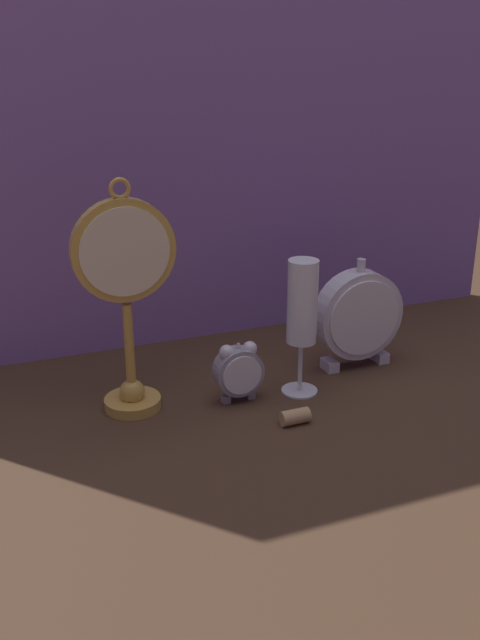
% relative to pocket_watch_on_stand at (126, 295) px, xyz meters
% --- Properties ---
extents(ground_plane, '(4.00, 4.00, 0.00)m').
position_rel_pocket_watch_on_stand_xyz_m(ground_plane, '(0.17, -0.09, -0.18)').
color(ground_plane, '#422D1E').
extents(fabric_backdrop_drape, '(1.26, 0.01, 0.71)m').
position_rel_pocket_watch_on_stand_xyz_m(fabric_backdrop_drape, '(0.17, 0.23, 0.18)').
color(fabric_backdrop_drape, '#8460A8').
rests_on(fabric_backdrop_drape, ground_plane).
extents(pocket_watch_on_stand, '(0.15, 0.08, 0.34)m').
position_rel_pocket_watch_on_stand_xyz_m(pocket_watch_on_stand, '(0.00, 0.00, 0.00)').
color(pocket_watch_on_stand, gold).
rests_on(pocket_watch_on_stand, ground_plane).
extents(alarm_clock_twin_bell, '(0.07, 0.03, 0.09)m').
position_rel_pocket_watch_on_stand_xyz_m(alarm_clock_twin_bell, '(0.15, -0.04, -0.13)').
color(alarm_clock_twin_bell, gray).
rests_on(alarm_clock_twin_bell, ground_plane).
extents(mantel_clock_silver, '(0.15, 0.04, 0.19)m').
position_rel_pocket_watch_on_stand_xyz_m(mantel_clock_silver, '(0.38, 0.01, -0.09)').
color(mantel_clock_silver, silver).
rests_on(mantel_clock_silver, ground_plane).
extents(champagne_flute, '(0.06, 0.06, 0.21)m').
position_rel_pocket_watch_on_stand_xyz_m(champagne_flute, '(0.25, -0.04, -0.04)').
color(champagne_flute, silver).
rests_on(champagne_flute, ground_plane).
extents(wine_cork, '(0.04, 0.02, 0.02)m').
position_rel_pocket_watch_on_stand_xyz_m(wine_cork, '(0.20, -0.13, -0.17)').
color(wine_cork, tan).
rests_on(wine_cork, ground_plane).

